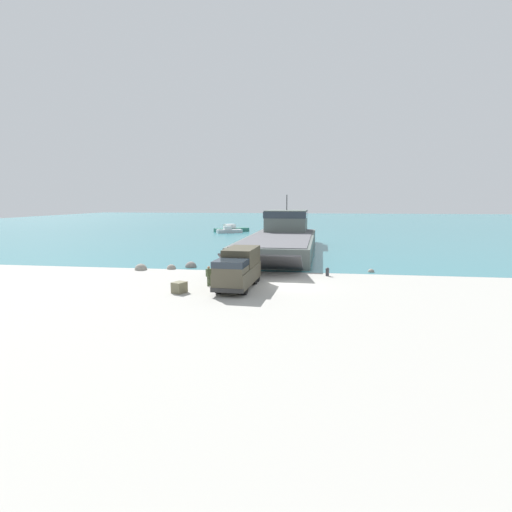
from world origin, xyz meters
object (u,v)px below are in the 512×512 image
at_px(soldier_on_ramp, 209,275).
at_px(moored_boat_b, 229,231).
at_px(landing_craft, 282,236).
at_px(military_truck, 238,268).
at_px(mooring_bollard, 327,271).
at_px(cargo_crate, 179,287).
at_px(moored_boat_a, 231,229).

height_order(soldier_on_ramp, moored_boat_b, soldier_on_ramp).
bearing_deg(landing_craft, military_truck, -92.22).
height_order(military_truck, moored_boat_b, military_truck).
bearing_deg(mooring_bollard, soldier_on_ramp, -148.96).
distance_m(landing_craft, soldier_on_ramp, 25.42).
distance_m(moored_boat_b, mooring_bollard, 51.28).
height_order(soldier_on_ramp, cargo_crate, soldier_on_ramp).
bearing_deg(military_truck, moored_boat_b, -164.12).
bearing_deg(military_truck, cargo_crate, -57.22).
height_order(landing_craft, military_truck, landing_craft).
height_order(soldier_on_ramp, mooring_bollard, soldier_on_ramp).
bearing_deg(moored_boat_b, mooring_bollard, -1.67).
xyz_separation_m(military_truck, cargo_crate, (-4.11, -2.37, -1.20)).
distance_m(landing_craft, moored_boat_b, 31.40).
height_order(landing_craft, moored_boat_a, landing_craft).
relative_size(soldier_on_ramp, moored_boat_a, 0.22).
bearing_deg(mooring_bollard, moored_boat_b, 112.46).
bearing_deg(landing_craft, soldier_on_ramp, -97.94).
distance_m(landing_craft, cargo_crate, 28.35).
bearing_deg(moored_boat_a, military_truck, -29.24).
bearing_deg(moored_boat_b, cargo_crate, -15.74).
relative_size(landing_craft, soldier_on_ramp, 19.88).
bearing_deg(moored_boat_b, landing_craft, 1.97).
height_order(military_truck, soldier_on_ramp, military_truck).
bearing_deg(cargo_crate, mooring_bollard, 36.95).
bearing_deg(military_truck, landing_craft, 179.65).
xyz_separation_m(soldier_on_ramp, moored_boat_a, (-10.01, 56.35, -0.39)).
relative_size(military_truck, mooring_bollard, 8.91).
height_order(moored_boat_a, mooring_bollard, moored_boat_a).
bearing_deg(cargo_crate, moored_boat_a, 98.11).
distance_m(military_truck, mooring_bollard, 9.58).
distance_m(moored_boat_a, mooring_bollard, 54.21).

